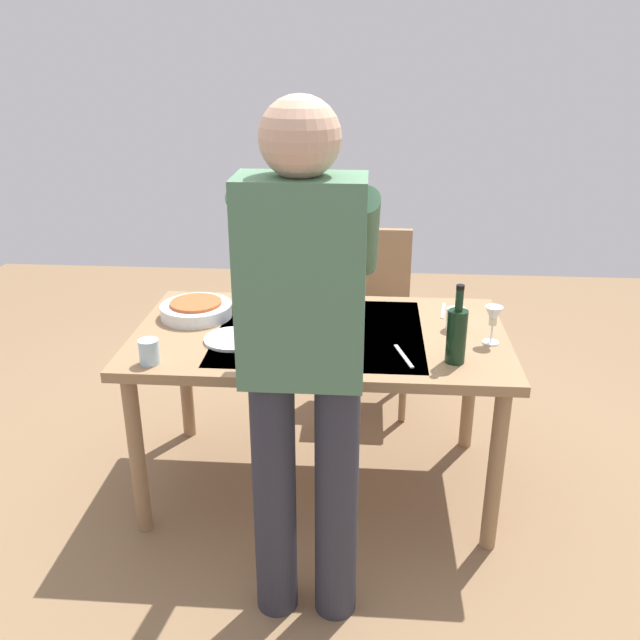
{
  "coord_description": "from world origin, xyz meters",
  "views": [
    {
      "loc": [
        -0.19,
        2.51,
        1.81
      ],
      "look_at": [
        0.0,
        0.0,
        0.78
      ],
      "focal_mm": 38.26,
      "sensor_mm": 36.0,
      "label": 1
    }
  ],
  "objects_px": {
    "wine_bottle": "(457,334)",
    "dinner_plate_near": "(233,339)",
    "water_cup_far_left": "(149,352)",
    "wine_glass_left": "(493,318)",
    "person_server": "(305,350)",
    "chair_near": "(371,307)",
    "water_cup_near_right": "(456,319)",
    "dinner_plate_far": "(298,321)",
    "serving_bowl_pasta": "(196,309)",
    "water_cup_near_left": "(324,298)",
    "dining_table": "(320,349)"
  },
  "relations": [
    {
      "from": "wine_bottle",
      "to": "dinner_plate_near",
      "type": "relative_size",
      "value": 1.29
    },
    {
      "from": "dinner_plate_near",
      "to": "water_cup_far_left",
      "type": "bearing_deg",
      "value": 40.51
    },
    {
      "from": "wine_glass_left",
      "to": "dinner_plate_near",
      "type": "distance_m",
      "value": 1.0
    },
    {
      "from": "dinner_plate_near",
      "to": "person_server",
      "type": "bearing_deg",
      "value": 120.25
    },
    {
      "from": "chair_near",
      "to": "person_server",
      "type": "bearing_deg",
      "value": 82.25
    },
    {
      "from": "dinner_plate_near",
      "to": "water_cup_near_right",
      "type": "bearing_deg",
      "value": -168.51
    },
    {
      "from": "wine_bottle",
      "to": "dinner_plate_far",
      "type": "height_order",
      "value": "wine_bottle"
    },
    {
      "from": "serving_bowl_pasta",
      "to": "water_cup_near_left",
      "type": "bearing_deg",
      "value": -166.21
    },
    {
      "from": "water_cup_far_left",
      "to": "dinner_plate_near",
      "type": "relative_size",
      "value": 0.4
    },
    {
      "from": "dining_table",
      "to": "dinner_plate_near",
      "type": "relative_size",
      "value": 6.49
    },
    {
      "from": "person_server",
      "to": "dinner_plate_far",
      "type": "distance_m",
      "value": 0.82
    },
    {
      "from": "dining_table",
      "to": "wine_bottle",
      "type": "relative_size",
      "value": 5.04
    },
    {
      "from": "person_server",
      "to": "water_cup_far_left",
      "type": "height_order",
      "value": "person_server"
    },
    {
      "from": "water_cup_near_right",
      "to": "serving_bowl_pasta",
      "type": "xyz_separation_m",
      "value": [
        1.08,
        -0.06,
        -0.01
      ]
    },
    {
      "from": "person_server",
      "to": "serving_bowl_pasta",
      "type": "xyz_separation_m",
      "value": [
        0.54,
        -0.81,
        -0.2
      ]
    },
    {
      "from": "wine_glass_left",
      "to": "serving_bowl_pasta",
      "type": "height_order",
      "value": "wine_glass_left"
    },
    {
      "from": "chair_near",
      "to": "wine_glass_left",
      "type": "height_order",
      "value": "chair_near"
    },
    {
      "from": "person_server",
      "to": "water_cup_far_left",
      "type": "xyz_separation_m",
      "value": [
        0.6,
        -0.35,
        -0.19
      ]
    },
    {
      "from": "water_cup_near_left",
      "to": "water_cup_near_right",
      "type": "relative_size",
      "value": 1.1
    },
    {
      "from": "person_server",
      "to": "dinner_plate_far",
      "type": "bearing_deg",
      "value": -82.37
    },
    {
      "from": "serving_bowl_pasta",
      "to": "chair_near",
      "type": "bearing_deg",
      "value": -137.26
    },
    {
      "from": "water_cup_near_right",
      "to": "dining_table",
      "type": "bearing_deg",
      "value": 6.82
    },
    {
      "from": "water_cup_near_left",
      "to": "serving_bowl_pasta",
      "type": "xyz_separation_m",
      "value": [
        0.53,
        0.13,
        -0.02
      ]
    },
    {
      "from": "dining_table",
      "to": "person_server",
      "type": "height_order",
      "value": "person_server"
    },
    {
      "from": "chair_near",
      "to": "wine_glass_left",
      "type": "distance_m",
      "value": 1.03
    },
    {
      "from": "wine_bottle",
      "to": "person_server",
      "type": "bearing_deg",
      "value": 41.46
    },
    {
      "from": "water_cup_near_right",
      "to": "water_cup_far_left",
      "type": "xyz_separation_m",
      "value": [
        1.14,
        0.4,
        0.0
      ]
    },
    {
      "from": "wine_bottle",
      "to": "water_cup_far_left",
      "type": "xyz_separation_m",
      "value": [
        1.1,
        0.09,
        -0.06
      ]
    },
    {
      "from": "serving_bowl_pasta",
      "to": "dinner_plate_far",
      "type": "height_order",
      "value": "serving_bowl_pasta"
    },
    {
      "from": "dining_table",
      "to": "serving_bowl_pasta",
      "type": "distance_m",
      "value": 0.56
    },
    {
      "from": "dinner_plate_far",
      "to": "water_cup_far_left",
      "type": "bearing_deg",
      "value": 41.17
    },
    {
      "from": "dining_table",
      "to": "water_cup_far_left",
      "type": "distance_m",
      "value": 0.69
    },
    {
      "from": "water_cup_near_right",
      "to": "dinner_plate_near",
      "type": "distance_m",
      "value": 0.9
    },
    {
      "from": "water_cup_far_left",
      "to": "dining_table",
      "type": "bearing_deg",
      "value": -150.39
    },
    {
      "from": "person_server",
      "to": "serving_bowl_pasta",
      "type": "height_order",
      "value": "person_server"
    },
    {
      "from": "water_cup_near_left",
      "to": "serving_bowl_pasta",
      "type": "distance_m",
      "value": 0.55
    },
    {
      "from": "water_cup_near_right",
      "to": "person_server",
      "type": "bearing_deg",
      "value": 54.34
    },
    {
      "from": "dining_table",
      "to": "water_cup_near_right",
      "type": "bearing_deg",
      "value": -173.18
    },
    {
      "from": "chair_near",
      "to": "dinner_plate_far",
      "type": "distance_m",
      "value": 0.81
    },
    {
      "from": "wine_glass_left",
      "to": "dining_table",
      "type": "bearing_deg",
      "value": -5.57
    },
    {
      "from": "serving_bowl_pasta",
      "to": "dinner_plate_near",
      "type": "relative_size",
      "value": 1.3
    },
    {
      "from": "water_cup_near_left",
      "to": "dinner_plate_far",
      "type": "height_order",
      "value": "water_cup_near_left"
    },
    {
      "from": "dining_table",
      "to": "water_cup_near_right",
      "type": "height_order",
      "value": "water_cup_near_right"
    },
    {
      "from": "water_cup_near_left",
      "to": "water_cup_near_right",
      "type": "bearing_deg",
      "value": 160.94
    },
    {
      "from": "wine_glass_left",
      "to": "water_cup_near_right",
      "type": "bearing_deg",
      "value": -46.99
    },
    {
      "from": "wine_glass_left",
      "to": "water_cup_near_left",
      "type": "relative_size",
      "value": 1.56
    },
    {
      "from": "serving_bowl_pasta",
      "to": "dining_table",
      "type": "bearing_deg",
      "value": 167.08
    },
    {
      "from": "wine_bottle",
      "to": "dinner_plate_near",
      "type": "distance_m",
      "value": 0.86
    },
    {
      "from": "water_cup_near_left",
      "to": "dining_table",
      "type": "bearing_deg",
      "value": 89.93
    },
    {
      "from": "wine_glass_left",
      "to": "person_server",
      "type": "bearing_deg",
      "value": 43.27
    }
  ]
}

